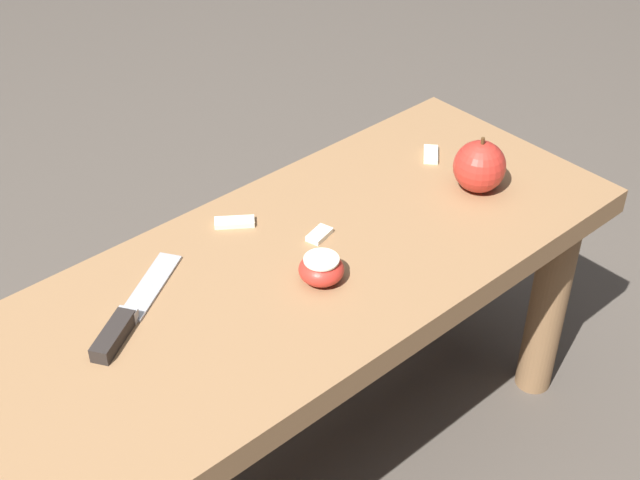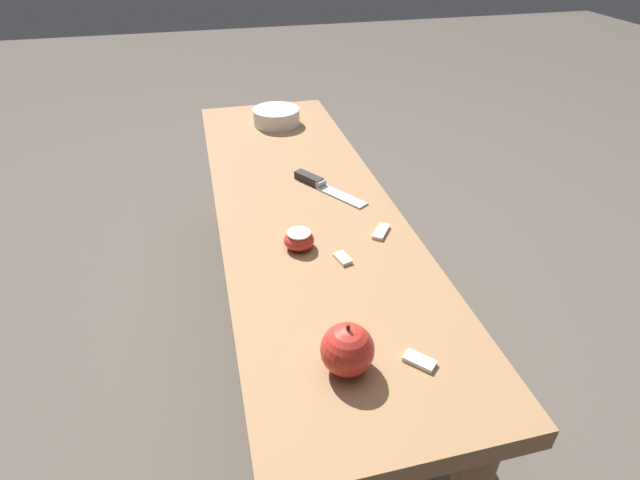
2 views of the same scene
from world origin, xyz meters
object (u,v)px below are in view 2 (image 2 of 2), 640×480
Objects in this scene: wooden_bench at (304,224)px; bowl at (276,117)px; apple_cut at (299,240)px; knife at (319,184)px; apple_whole at (347,349)px.

wooden_bench is 9.47× the size of bowl.
apple_cut is 0.43× the size of bowl.
knife is at bearing 4.17° from bowl.
wooden_bench is 0.49m from bowl.
knife is 0.26m from apple_cut.
apple_whole is at bearing -4.89° from wooden_bench.
apple_whole is 0.99m from bowl.
wooden_bench is 0.52m from apple_whole.
apple_whole is 0.63× the size of bowl.
knife is at bearing 170.40° from apple_whole.
apple_whole reaches higher than wooden_bench.
apple_cut is 0.67m from bowl.
wooden_bench is 15.04× the size of apple_whole.
wooden_bench is 6.85× the size of knife.
knife is 1.38× the size of bowl.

